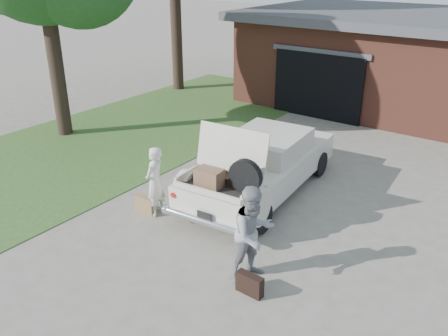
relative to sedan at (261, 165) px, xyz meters
The scene contains 8 objects.
ground 2.09m from the sedan, 91.49° to the right, with size 90.00×90.00×0.00m, color gray.
grass_strip 5.69m from the sedan, 169.42° to the left, with size 6.00×16.00×0.02m, color #2D4C1E.
house 9.60m from the sedan, 84.41° to the left, with size 12.80×7.80×3.30m.
sedan is the anchor object (origin of this frame).
woman_left 2.52m from the sedan, 119.38° to the right, with size 0.56×0.37×1.54m, color silver.
woman_right 3.26m from the sedan, 60.03° to the right, with size 0.83×0.65×1.72m, color gray.
suitcase_left 2.78m from the sedan, 122.48° to the right, with size 0.50×0.16×0.38m, color #96734C.
suitcase_right 3.75m from the sedan, 60.25° to the right, with size 0.48×0.15×0.37m, color black.
Camera 1 is at (5.29, -6.59, 5.07)m, focal length 38.00 mm.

